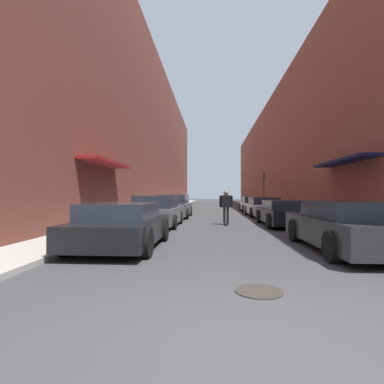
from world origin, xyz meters
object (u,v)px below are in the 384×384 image
object	(u,v)px
parked_car_left_1	(157,212)
parked_car_right_3	(253,205)
parked_car_right_0	(345,226)
parked_car_right_2	(263,207)
skateboarder	(226,204)
parked_car_right_1	(283,213)
traffic_light	(264,186)
manhole_cover	(259,291)
parked_car_left_0	(122,226)
parked_car_left_2	(174,207)

from	to	relation	value
parked_car_left_1	parked_car_right_3	xyz separation A→B (m)	(5.93, 11.83, -0.06)
parked_car_right_0	parked_car_right_2	world-z (taller)	parked_car_right_0
skateboarder	parked_car_right_1	bearing A→B (deg)	-4.58
traffic_light	manhole_cover	bearing A→B (deg)	-99.93
parked_car_left_1	parked_car_right_3	world-z (taller)	parked_car_left_1
parked_car_right_3	skateboarder	size ratio (longest dim) A/B	2.59
parked_car_left_0	parked_car_left_1	xyz separation A→B (m)	(-0.05, 5.43, 0.06)
parked_car_right_3	manhole_cover	size ratio (longest dim) A/B	6.07
parked_car_right_2	parked_car_right_0	bearing A→B (deg)	-89.76
parked_car_left_0	parked_car_left_2	size ratio (longest dim) A/B	0.86
parked_car_left_0	parked_car_left_2	world-z (taller)	parked_car_left_2
parked_car_right_2	manhole_cover	bearing A→B (deg)	-99.85
skateboarder	parked_car_right_0	bearing A→B (deg)	-66.78
parked_car_right_0	parked_car_right_3	xyz separation A→B (m)	(0.07, 17.29, -0.03)
parked_car_right_2	traffic_light	bearing A→B (deg)	79.92
parked_car_left_0	parked_car_right_2	size ratio (longest dim) A/B	0.92
parked_car_right_1	parked_car_left_2	bearing A→B (deg)	140.44
parked_car_right_1	parked_car_right_2	distance (m)	5.72
parked_car_right_0	skateboarder	world-z (taller)	skateboarder
parked_car_right_1	parked_car_right_2	xyz separation A→B (m)	(0.06, 5.72, 0.03)
parked_car_left_0	parked_car_right_1	distance (m)	8.34
parked_car_left_0	parked_car_right_1	bearing A→B (deg)	46.87
parked_car_left_1	parked_car_right_0	xyz separation A→B (m)	(5.86, -5.46, -0.03)
parked_car_right_2	parked_car_left_2	bearing A→B (deg)	-169.51
parked_car_right_1	manhole_cover	distance (m)	9.86
parked_car_left_1	traffic_light	bearing A→B (deg)	63.26
parked_car_right_1	traffic_light	size ratio (longest dim) A/B	1.33
parked_car_left_1	parked_car_right_1	xyz separation A→B (m)	(5.75, 0.65, -0.07)
parked_car_left_1	parked_car_right_3	size ratio (longest dim) A/B	0.95
parked_car_right_0	parked_car_left_1	bearing A→B (deg)	137.03
manhole_cover	parked_car_left_0	bearing A→B (deg)	132.38
parked_car_left_2	parked_car_left_0	bearing A→B (deg)	-90.32
parked_car_left_1	parked_car_left_2	xyz separation A→B (m)	(0.11, 5.31, 0.02)
parked_car_right_1	traffic_light	xyz separation A→B (m)	(1.48, 13.70, 1.60)
parked_car_left_1	traffic_light	xyz separation A→B (m)	(7.23, 14.35, 1.53)
parked_car_left_2	parked_car_right_3	size ratio (longest dim) A/B	1.10
manhole_cover	traffic_light	size ratio (longest dim) A/B	0.21
parked_car_right_0	manhole_cover	world-z (taller)	parked_car_right_0
parked_car_left_0	traffic_light	size ratio (longest dim) A/B	1.21
parked_car_left_0	skateboarder	distance (m)	7.03
parked_car_left_2	traffic_light	world-z (taller)	traffic_light
parked_car_left_1	parked_car_right_1	world-z (taller)	parked_car_left_1
parked_car_left_2	parked_car_right_0	world-z (taller)	parked_car_left_2
manhole_cover	parked_car_right_1	bearing A→B (deg)	74.79
parked_car_right_3	parked_car_right_2	bearing A→B (deg)	-91.26
parked_car_right_0	skateboarder	xyz separation A→B (m)	(-2.71, 6.32, 0.38)
parked_car_left_0	parked_car_left_1	size ratio (longest dim) A/B	1.00
parked_car_left_2	parked_car_right_0	bearing A→B (deg)	-61.91
parked_car_left_1	traffic_light	world-z (taller)	traffic_light
parked_car_right_1	traffic_light	world-z (taller)	traffic_light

